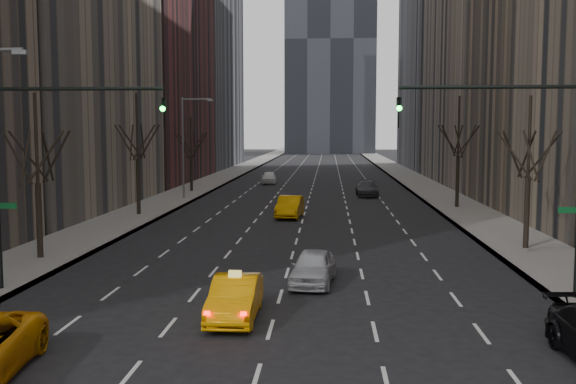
# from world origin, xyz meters

# --- Properties ---
(sidewalk_left) EXTENTS (4.50, 320.00, 0.15)m
(sidewalk_left) POSITION_xyz_m (-12.25, 70.00, 0.07)
(sidewalk_left) COLOR slate
(sidewalk_left) RESTS_ON ground
(sidewalk_right) EXTENTS (4.50, 320.00, 0.15)m
(sidewalk_right) POSITION_xyz_m (12.25, 70.00, 0.07)
(sidewalk_right) COLOR slate
(sidewalk_right) RESTS_ON ground
(tree_lw_b) EXTENTS (3.36, 3.50, 7.82)m
(tree_lw_b) POSITION_xyz_m (-12.00, 18.00, 3.72)
(tree_lw_b) COLOR black
(tree_lw_b) RESTS_ON ground
(tree_lw_c) EXTENTS (3.36, 3.50, 8.74)m
(tree_lw_c) POSITION_xyz_m (-12.00, 34.00, 4.04)
(tree_lw_c) COLOR black
(tree_lw_c) RESTS_ON ground
(tree_lw_d) EXTENTS (3.36, 3.50, 7.36)m
(tree_lw_d) POSITION_xyz_m (-12.00, 52.00, 3.56)
(tree_lw_d) COLOR black
(tree_lw_d) RESTS_ON ground
(tree_rw_b) EXTENTS (3.36, 3.50, 7.82)m
(tree_rw_b) POSITION_xyz_m (12.00, 22.00, 3.72)
(tree_rw_b) COLOR black
(tree_rw_b) RESTS_ON ground
(tree_rw_c) EXTENTS (3.36, 3.50, 8.74)m
(tree_rw_c) POSITION_xyz_m (12.00, 40.00, 4.04)
(tree_rw_c) COLOR black
(tree_rw_c) RESTS_ON ground
(traffic_mast_left) EXTENTS (6.69, 0.39, 8.00)m
(traffic_mast_left) POSITION_xyz_m (-9.11, 12.00, 5.49)
(traffic_mast_left) COLOR black
(traffic_mast_left) RESTS_ON ground
(traffic_mast_right) EXTENTS (6.69, 0.39, 8.00)m
(traffic_mast_right) POSITION_xyz_m (9.11, 12.00, 5.49)
(traffic_mast_right) COLOR black
(traffic_mast_right) RESTS_ON ground
(streetlight_far) EXTENTS (2.83, 0.22, 9.00)m
(streetlight_far) POSITION_xyz_m (-10.84, 45.00, 5.62)
(streetlight_far) COLOR slate
(streetlight_far) RESTS_ON ground
(taxi_sedan) EXTENTS (1.50, 4.24, 1.39)m
(taxi_sedan) POSITION_xyz_m (-1.27, 9.09, 0.70)
(taxi_sedan) COLOR #F69E05
(taxi_sedan) RESTS_ON ground
(silver_sedan_ahead) EXTENTS (2.02, 4.19, 1.38)m
(silver_sedan_ahead) POSITION_xyz_m (1.18, 14.05, 0.69)
(silver_sedan_ahead) COLOR #B0B2B9
(silver_sedan_ahead) RESTS_ON ground
(far_taxi) EXTENTS (1.93, 4.73, 1.53)m
(far_taxi) POSITION_xyz_m (-0.97, 34.05, 0.76)
(far_taxi) COLOR #E19704
(far_taxi) RESTS_ON ground
(far_suv_grey) EXTENTS (2.08, 4.89, 1.41)m
(far_suv_grey) POSITION_xyz_m (5.43, 49.41, 0.70)
(far_suv_grey) COLOR #323238
(far_suv_grey) RESTS_ON ground
(far_car_white) EXTENTS (1.90, 4.30, 1.44)m
(far_car_white) POSITION_xyz_m (-5.18, 62.96, 0.72)
(far_car_white) COLOR white
(far_car_white) RESTS_ON ground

